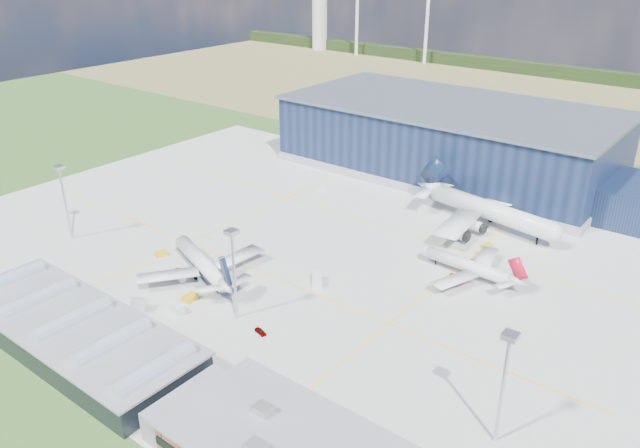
{
  "coord_description": "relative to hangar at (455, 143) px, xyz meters",
  "views": [
    {
      "loc": [
        103.08,
        -116.7,
        81.87
      ],
      "look_at": [
        5.14,
        8.25,
        9.32
      ],
      "focal_mm": 35.0,
      "sensor_mm": 36.0,
      "label": 1
    }
  ],
  "objects": [
    {
      "name": "airliner_widebody",
      "position": [
        32.62,
        -39.8,
        -2.93
      ],
      "size": [
        61.72,
        60.79,
        17.38
      ],
      "primitive_type": null,
      "rotation": [
        0.0,
        0.0,
        -0.18
      ],
      "color": "silver",
      "rests_on": "ground"
    },
    {
      "name": "ground",
      "position": [
        -2.81,
        -94.8,
        -11.62
      ],
      "size": [
        600.0,
        600.0,
        0.0
      ],
      "primitive_type": "plane",
      "color": "#2B5520",
      "rests_on": "ground"
    },
    {
      "name": "light_mast_center",
      "position": [
        7.19,
        -124.8,
        3.82
      ],
      "size": [
        2.6,
        2.6,
        23.0
      ],
      "color": "#B4B6BB",
      "rests_on": "ground"
    },
    {
      "name": "airstair",
      "position": [
        -12.84,
        -138.47,
        -10.05
      ],
      "size": [
        2.22,
        4.98,
        3.13
      ],
      "primitive_type": "cube",
      "rotation": [
        0.0,
        0.0,
        -0.05
      ],
      "color": "silver",
      "rests_on": "ground"
    },
    {
      "name": "gse_cart_b",
      "position": [
        -27.34,
        -46.98,
        -10.89
      ],
      "size": [
        3.72,
        2.84,
        1.45
      ],
      "primitive_type": "cube",
      "rotation": [
        0.0,
        0.0,
        1.38
      ],
      "color": "silver",
      "rests_on": "ground"
    },
    {
      "name": "gse_tug_a",
      "position": [
        -7.43,
        -126.55,
        -10.82
      ],
      "size": [
        2.78,
        4.06,
        1.58
      ],
      "primitive_type": "cube",
      "rotation": [
        0.0,
        0.0,
        0.13
      ],
      "color": "gold",
      "rests_on": "ground"
    },
    {
      "name": "airliner_red",
      "position": [
        41.31,
        -72.8,
        -6.54
      ],
      "size": [
        32.98,
        32.35,
        10.14
      ],
      "primitive_type": null,
      "rotation": [
        0.0,
        0.0,
        3.08
      ],
      "color": "silver",
      "rests_on": "ground"
    },
    {
      "name": "gse_tug_b",
      "position": [
        -32.33,
        -115.57,
        -10.92
      ],
      "size": [
        3.28,
        3.83,
        1.4
      ],
      "primitive_type": "cube",
      "rotation": [
        0.0,
        0.0,
        -0.42
      ],
      "color": "gold",
      "rests_on": "ground"
    },
    {
      "name": "gse_van_b",
      "position": [
        12.44,
        -100.72,
        -10.38
      ],
      "size": [
        5.29,
        5.78,
        2.48
      ],
      "primitive_type": "cube",
      "rotation": [
        0.0,
        0.0,
        0.67
      ],
      "color": "silver",
      "rests_on": "ground"
    },
    {
      "name": "hangar",
      "position": [
        0.0,
        0.0,
        0.0
      ],
      "size": [
        145.0,
        62.0,
        26.1
      ],
      "color": "#101C36",
      "rests_on": "ground"
    },
    {
      "name": "gse_tug_c",
      "position": [
        38.4,
        -53.93,
        -10.95
      ],
      "size": [
        2.97,
        3.56,
        1.34
      ],
      "primitive_type": "cube",
      "rotation": [
        0.0,
        0.0,
        -0.41
      ],
      "color": "gold",
      "rests_on": "ground"
    },
    {
      "name": "light_mast_west",
      "position": [
        -62.81,
        -124.8,
        3.82
      ],
      "size": [
        2.6,
        2.6,
        23.0
      ],
      "color": "#B4B6BB",
      "rests_on": "ground"
    },
    {
      "name": "glass_concourse",
      "position": [
        -9.26,
        -154.8,
        -7.93
      ],
      "size": [
        78.0,
        23.0,
        8.6
      ],
      "color": "black",
      "rests_on": "ground"
    },
    {
      "name": "apron",
      "position": [
        -2.81,
        -84.8,
        -11.59
      ],
      "size": [
        220.0,
        160.0,
        0.08
      ],
      "color": "#ABABA6",
      "rests_on": "ground"
    },
    {
      "name": "car_a",
      "position": [
        16.26,
        -126.3,
        -11.03
      ],
      "size": [
        3.7,
        2.19,
        1.18
      ],
      "primitive_type": "imported",
      "rotation": [
        0.0,
        0.0,
        1.33
      ],
      "color": "#99999E",
      "rests_on": "ground"
    },
    {
      "name": "light_mast_east",
      "position": [
        72.19,
        -124.8,
        3.82
      ],
      "size": [
        2.6,
        2.6,
        23.0
      ],
      "color": "#B4B6BB",
      "rests_on": "ground"
    },
    {
      "name": "treeline",
      "position": [
        -2.81,
        205.2,
        -7.62
      ],
      "size": [
        600.0,
        8.0,
        8.0
      ],
      "primitive_type": "cube",
      "color": "black",
      "rests_on": "ground"
    },
    {
      "name": "horizon_dressing",
      "position": [
        -194.11,
        199.58,
        22.58
      ],
      "size": [
        440.2,
        18.0,
        70.0
      ],
      "color": "silver",
      "rests_on": "ground"
    },
    {
      "name": "farmland",
      "position": [
        -2.81,
        125.2,
        -11.62
      ],
      "size": [
        600.0,
        220.0,
        0.01
      ],
      "primitive_type": "cube",
      "color": "olive",
      "rests_on": "ground"
    },
    {
      "name": "car_b",
      "position": [
        45.18,
        -137.24,
        -11.05
      ],
      "size": [
        3.63,
        2.29,
        1.13
      ],
      "primitive_type": "imported",
      "rotation": [
        0.0,
        0.0,
        1.22
      ],
      "color": "#99999E",
      "rests_on": "ground"
    },
    {
      "name": "gse_van_a",
      "position": [
        -6.13,
        -132.24,
        -10.52
      ],
      "size": [
        5.25,
        2.76,
        2.2
      ],
      "primitive_type": "cube",
      "rotation": [
        0.0,
        0.0,
        1.46
      ],
      "color": "silver",
      "rests_on": "ground"
    },
    {
      "name": "gse_van_c",
      "position": [
        42.81,
        -140.8,
        -10.27
      ],
      "size": [
        6.05,
        3.8,
        2.7
      ],
      "primitive_type": "cube",
      "rotation": [
        0.0,
        0.0,
        1.78
      ],
      "color": "silver",
      "rests_on": "ground"
    },
    {
      "name": "airliner_navy",
      "position": [
        -14.62,
        -115.81,
        -5.6
      ],
      "size": [
        47.18,
        46.71,
        12.04
      ],
      "primitive_type": null,
      "rotation": [
        0.0,
        0.0,
        2.79
      ],
      "color": "silver",
      "rests_on": "ground"
    }
  ]
}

